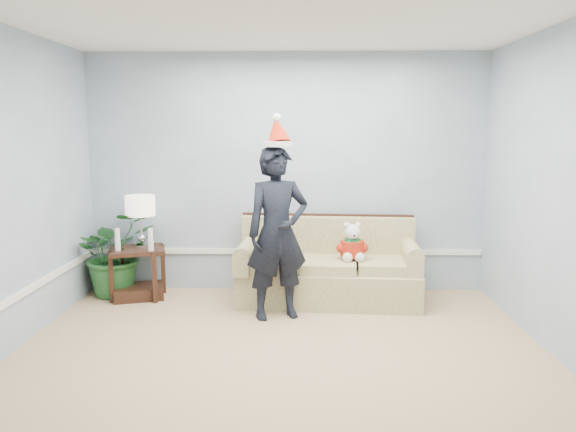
# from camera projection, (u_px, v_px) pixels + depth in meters

# --- Properties ---
(room_shell) EXTENTS (4.54, 5.04, 2.74)m
(room_shell) POSITION_uv_depth(u_px,v_px,m) (277.00, 202.00, 3.90)
(room_shell) COLOR tan
(room_shell) RESTS_ON ground
(wainscot_trim) EXTENTS (4.49, 4.99, 0.06)m
(wainscot_trim) POSITION_uv_depth(u_px,v_px,m) (157.00, 281.00, 5.22)
(wainscot_trim) COLOR white
(wainscot_trim) RESTS_ON room_shell
(sofa) EXTENTS (1.98, 0.95, 0.90)m
(sofa) POSITION_uv_depth(u_px,v_px,m) (328.00, 271.00, 6.11)
(sofa) COLOR olive
(sofa) RESTS_ON room_shell
(side_table) EXTENTS (0.70, 0.64, 0.56)m
(side_table) POSITION_uv_depth(u_px,v_px,m) (138.00, 278.00, 6.20)
(side_table) COLOR #331912
(side_table) RESTS_ON room_shell
(table_lamp) EXTENTS (0.32, 0.32, 0.57)m
(table_lamp) POSITION_uv_depth(u_px,v_px,m) (140.00, 208.00, 6.13)
(table_lamp) COLOR silver
(table_lamp) RESTS_ON side_table
(candle_pair) EXTENTS (0.42, 0.06, 0.25)m
(candle_pair) POSITION_uv_depth(u_px,v_px,m) (134.00, 240.00, 5.99)
(candle_pair) COLOR silver
(candle_pair) RESTS_ON side_table
(houseplant) EXTENTS (1.14, 1.13, 0.96)m
(houseplant) POSITION_uv_depth(u_px,v_px,m) (116.00, 253.00, 6.28)
(houseplant) COLOR #215A27
(houseplant) RESTS_ON room_shell
(man) EXTENTS (0.72, 0.59, 1.70)m
(man) POSITION_uv_depth(u_px,v_px,m) (278.00, 233.00, 5.47)
(man) COLOR black
(man) RESTS_ON room_shell
(santa_hat) EXTENTS (0.37, 0.39, 0.32)m
(santa_hat) POSITION_uv_depth(u_px,v_px,m) (277.00, 132.00, 5.33)
(santa_hat) COLOR silver
(santa_hat) RESTS_ON man
(teddy_bear) EXTENTS (0.27, 0.30, 0.41)m
(teddy_bear) POSITION_uv_depth(u_px,v_px,m) (352.00, 246.00, 5.95)
(teddy_bear) COLOR silver
(teddy_bear) RESTS_ON sofa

